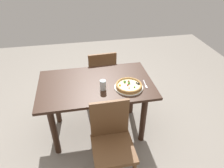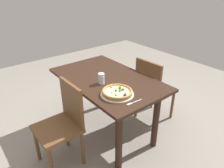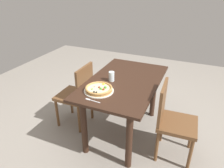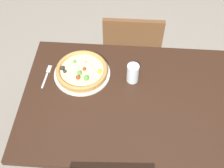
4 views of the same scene
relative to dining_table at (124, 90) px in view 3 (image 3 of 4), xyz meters
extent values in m
plane|color=gray|center=(0.00, 0.00, -0.61)|extent=(6.00, 6.00, 0.00)
cube|color=#331E14|center=(0.00, 0.00, 0.11)|extent=(1.29, 0.79, 0.03)
cylinder|color=#331E14|center=(-0.51, -0.26, -0.26)|extent=(0.07, 0.07, 0.71)
cylinder|color=#331E14|center=(0.51, -0.26, -0.26)|extent=(0.07, 0.07, 0.71)
cylinder|color=#331E14|center=(-0.51, 0.26, -0.26)|extent=(0.07, 0.07, 0.71)
cylinder|color=#331E14|center=(0.51, 0.26, -0.26)|extent=(0.07, 0.07, 0.71)
cylinder|color=brown|center=(0.04, -0.84, -0.41)|extent=(0.04, 0.04, 0.40)
cylinder|color=brown|center=(-0.30, -0.85, -0.41)|extent=(0.04, 0.04, 0.40)
cylinder|color=brown|center=(0.02, -0.50, -0.41)|extent=(0.04, 0.04, 0.40)
cylinder|color=brown|center=(-0.32, -0.52, -0.41)|extent=(0.04, 0.04, 0.40)
cube|color=brown|center=(-0.14, -0.68, -0.19)|extent=(0.42, 0.42, 0.04)
cube|color=brown|center=(-0.15, -0.49, 0.04)|extent=(0.38, 0.05, 0.42)
cylinder|color=brown|center=(-0.24, 0.84, -0.41)|extent=(0.04, 0.04, 0.40)
cylinder|color=brown|center=(0.10, 0.85, -0.41)|extent=(0.04, 0.04, 0.40)
cylinder|color=brown|center=(-0.24, 0.50, -0.41)|extent=(0.04, 0.04, 0.40)
cylinder|color=brown|center=(0.10, 0.51, -0.41)|extent=(0.04, 0.04, 0.40)
cube|color=brown|center=(-0.07, 0.68, -0.19)|extent=(0.40, 0.40, 0.04)
cube|color=brown|center=(-0.07, 0.49, 0.04)|extent=(0.38, 0.03, 0.42)
cylinder|color=silver|center=(-0.35, 0.15, 0.13)|extent=(0.32, 0.32, 0.01)
cylinder|color=#B78447|center=(-0.35, 0.15, 0.15)|extent=(0.29, 0.29, 0.02)
cylinder|color=beige|center=(-0.35, 0.15, 0.16)|extent=(0.25, 0.25, 0.01)
torus|color=#B78447|center=(-0.35, 0.15, 0.17)|extent=(0.29, 0.29, 0.02)
sphere|color=maroon|center=(-0.36, 0.09, 0.17)|extent=(0.03, 0.03, 0.03)
sphere|color=maroon|center=(-0.33, 0.16, 0.17)|extent=(0.02, 0.02, 0.02)
sphere|color=#E58C7F|center=(-0.34, 0.21, 0.17)|extent=(0.02, 0.02, 0.02)
sphere|color=#4C9E38|center=(-0.36, 0.12, 0.17)|extent=(0.03, 0.03, 0.03)
sphere|color=#4C9E38|center=(-0.31, 0.09, 0.17)|extent=(0.03, 0.03, 0.03)
sphere|color=#262626|center=(-0.46, 0.15, 0.17)|extent=(0.03, 0.03, 0.03)
sphere|color=#4C9E38|center=(-0.40, 0.21, 0.17)|extent=(0.02, 0.02, 0.02)
sphere|color=gold|center=(-0.25, 0.14, 0.17)|extent=(0.02, 0.02, 0.02)
sphere|color=#262626|center=(-0.44, 0.13, 0.17)|extent=(0.02, 0.02, 0.02)
cube|color=silver|center=(-0.55, 0.09, 0.13)|extent=(0.02, 0.11, 0.00)
cube|color=silver|center=(-0.54, 0.17, 0.13)|extent=(0.03, 0.05, 0.00)
cylinder|color=silver|center=(-0.06, 0.13, 0.19)|extent=(0.07, 0.07, 0.11)
camera|label=1|loc=(0.18, 1.93, 1.44)|focal=32.92mm
camera|label=2|loc=(-1.68, 1.28, 1.14)|focal=34.16mm
camera|label=3|loc=(-2.07, -0.76, 1.20)|focal=33.67mm
camera|label=4|loc=(-0.11, -0.89, 1.38)|focal=46.38mm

